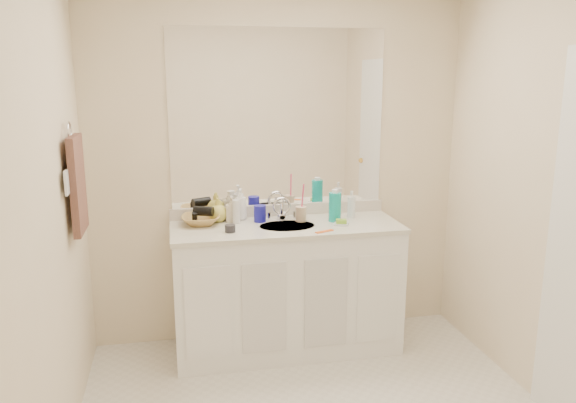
# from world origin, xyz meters

# --- Properties ---
(wall_back) EXTENTS (2.60, 0.02, 2.40)m
(wall_back) POSITION_xyz_m (0.00, 1.30, 1.20)
(wall_back) COLOR #F9E6C3
(wall_back) RESTS_ON floor
(wall_front) EXTENTS (2.60, 0.02, 2.40)m
(wall_front) POSITION_xyz_m (0.00, -1.30, 1.20)
(wall_front) COLOR #F9E6C3
(wall_front) RESTS_ON floor
(wall_left) EXTENTS (0.02, 2.60, 2.40)m
(wall_left) POSITION_xyz_m (-1.30, 0.00, 1.20)
(wall_left) COLOR #F9E6C3
(wall_left) RESTS_ON floor
(wall_right) EXTENTS (0.02, 2.60, 2.40)m
(wall_right) POSITION_xyz_m (1.30, 0.00, 1.20)
(wall_right) COLOR #F9E6C3
(wall_right) RESTS_ON floor
(vanity_cabinet) EXTENTS (1.50, 0.55, 0.85)m
(vanity_cabinet) POSITION_xyz_m (0.00, 1.02, 0.42)
(vanity_cabinet) COLOR white
(vanity_cabinet) RESTS_ON floor
(countertop) EXTENTS (1.52, 0.57, 0.03)m
(countertop) POSITION_xyz_m (0.00, 1.02, 0.86)
(countertop) COLOR silver
(countertop) RESTS_ON vanity_cabinet
(backsplash) EXTENTS (1.52, 0.03, 0.08)m
(backsplash) POSITION_xyz_m (0.00, 1.29, 0.92)
(backsplash) COLOR silver
(backsplash) RESTS_ON countertop
(sink_basin) EXTENTS (0.37, 0.37, 0.02)m
(sink_basin) POSITION_xyz_m (0.00, 1.00, 0.87)
(sink_basin) COLOR beige
(sink_basin) RESTS_ON countertop
(faucet) EXTENTS (0.02, 0.02, 0.11)m
(faucet) POSITION_xyz_m (0.00, 1.18, 0.94)
(faucet) COLOR silver
(faucet) RESTS_ON countertop
(mirror) EXTENTS (1.48, 0.01, 1.20)m
(mirror) POSITION_xyz_m (0.00, 1.29, 1.56)
(mirror) COLOR white
(mirror) RESTS_ON wall_back
(blue_mug) EXTENTS (0.08, 0.08, 0.11)m
(blue_mug) POSITION_xyz_m (-0.16, 1.14, 0.94)
(blue_mug) COLOR #1817A1
(blue_mug) RESTS_ON countertop
(tan_cup) EXTENTS (0.08, 0.08, 0.10)m
(tan_cup) POSITION_xyz_m (0.12, 1.10, 0.93)
(tan_cup) COLOR beige
(tan_cup) RESTS_ON countertop
(toothbrush) EXTENTS (0.02, 0.04, 0.22)m
(toothbrush) POSITION_xyz_m (0.13, 1.10, 1.03)
(toothbrush) COLOR #F54071
(toothbrush) RESTS_ON tan_cup
(mouthwash_bottle) EXTENTS (0.11, 0.11, 0.20)m
(mouthwash_bottle) POSITION_xyz_m (0.34, 1.05, 0.98)
(mouthwash_bottle) COLOR #0EA89F
(mouthwash_bottle) RESTS_ON countertop
(clear_pump_bottle) EXTENTS (0.06, 0.06, 0.15)m
(clear_pump_bottle) POSITION_xyz_m (0.48, 1.13, 0.95)
(clear_pump_bottle) COLOR white
(clear_pump_bottle) RESTS_ON countertop
(soap_dish) EXTENTS (0.12, 0.11, 0.01)m
(soap_dish) POSITION_xyz_m (0.36, 0.95, 0.89)
(soap_dish) COLOR silver
(soap_dish) RESTS_ON countertop
(green_soap) EXTENTS (0.08, 0.07, 0.02)m
(green_soap) POSITION_xyz_m (0.36, 0.95, 0.90)
(green_soap) COLOR #81BD2E
(green_soap) RESTS_ON soap_dish
(orange_comb) EXTENTS (0.13, 0.07, 0.01)m
(orange_comb) POSITION_xyz_m (0.20, 0.81, 0.88)
(orange_comb) COLOR orange
(orange_comb) RESTS_ON countertop
(dark_jar) EXTENTS (0.08, 0.08, 0.05)m
(dark_jar) POSITION_xyz_m (-0.38, 0.93, 0.90)
(dark_jar) COLOR #28272C
(dark_jar) RESTS_ON countertop
(extra_white_bottle) EXTENTS (0.07, 0.07, 0.16)m
(extra_white_bottle) POSITION_xyz_m (-0.32, 1.14, 0.96)
(extra_white_bottle) COLOR silver
(extra_white_bottle) RESTS_ON countertop
(soap_bottle_white) EXTENTS (0.10, 0.10, 0.22)m
(soap_bottle_white) POSITION_xyz_m (-0.28, 1.23, 0.99)
(soap_bottle_white) COLOR white
(soap_bottle_white) RESTS_ON countertop
(soap_bottle_cream) EXTENTS (0.08, 0.08, 0.17)m
(soap_bottle_cream) POSITION_xyz_m (-0.34, 1.20, 0.97)
(soap_bottle_cream) COLOR beige
(soap_bottle_cream) RESTS_ON countertop
(soap_bottle_yellow) EXTENTS (0.14, 0.14, 0.16)m
(soap_bottle_yellow) POSITION_xyz_m (-0.44, 1.21, 0.96)
(soap_bottle_yellow) COLOR #D5CA53
(soap_bottle_yellow) RESTS_ON countertop
(wicker_basket) EXTENTS (0.27, 0.27, 0.06)m
(wicker_basket) POSITION_xyz_m (-0.56, 1.15, 0.91)
(wicker_basket) COLOR #B08647
(wicker_basket) RESTS_ON countertop
(hair_dryer) EXTENTS (0.14, 0.11, 0.06)m
(hair_dryer) POSITION_xyz_m (-0.54, 1.15, 0.97)
(hair_dryer) COLOR black
(hair_dryer) RESTS_ON wicker_basket
(towel_ring) EXTENTS (0.01, 0.11, 0.11)m
(towel_ring) POSITION_xyz_m (-1.27, 0.77, 1.55)
(towel_ring) COLOR silver
(towel_ring) RESTS_ON wall_left
(hand_towel) EXTENTS (0.04, 0.32, 0.55)m
(hand_towel) POSITION_xyz_m (-1.25, 0.77, 1.25)
(hand_towel) COLOR #482D26
(hand_towel) RESTS_ON towel_ring
(switch_plate) EXTENTS (0.01, 0.08, 0.13)m
(switch_plate) POSITION_xyz_m (-1.27, 0.57, 1.30)
(switch_plate) COLOR white
(switch_plate) RESTS_ON wall_left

